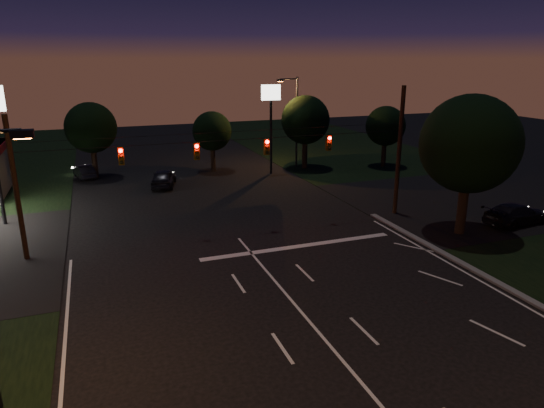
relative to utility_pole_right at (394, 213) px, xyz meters
name	(u,v)px	position (x,y,z in m)	size (l,w,h in m)	color
ground	(349,368)	(-12.00, -15.00, 0.00)	(140.00, 140.00, 0.00)	black
cross_street_right	(473,199)	(8.00, 1.00, 0.00)	(20.00, 16.00, 0.02)	black
stop_bar	(299,246)	(-9.00, -3.50, 0.01)	(12.00, 0.50, 0.01)	silver
utility_pole_right	(394,213)	(0.00, 0.00, 0.00)	(0.30, 0.30, 9.00)	black
utility_pole_left	(27,259)	(-24.00, 0.00, 0.00)	(0.28, 0.28, 8.00)	black
signal_span	(232,148)	(-12.00, -0.04, 5.50)	(24.00, 0.40, 1.56)	black
pole_sign_right	(271,108)	(-4.00, 15.00, 6.24)	(1.80, 0.30, 8.40)	black
street_light_right_far	(294,116)	(-0.76, 17.00, 5.24)	(2.20, 0.35, 9.00)	black
tree_right_near	(468,145)	(1.53, -4.83, 5.68)	(6.00, 6.00, 8.76)	black
tree_far_b	(91,128)	(-19.98, 19.13, 4.61)	(4.60, 4.60, 6.98)	black
tree_far_c	(212,132)	(-8.98, 18.10, 3.90)	(3.80, 3.80, 5.86)	black
tree_far_d	(305,120)	(0.02, 16.13, 4.83)	(4.80, 4.80, 7.30)	black
tree_far_e	(385,126)	(8.02, 14.11, 4.11)	(4.00, 4.00, 6.18)	black
car_oncoming_a	(163,178)	(-14.49, 13.60, 0.77)	(1.81, 4.49, 1.53)	black
car_oncoming_b	(84,171)	(-21.00, 19.30, 0.61)	(1.29, 3.71, 1.22)	black
car_cross	(516,214)	(6.28, -4.84, 0.72)	(2.03, 4.99, 1.45)	black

